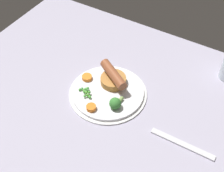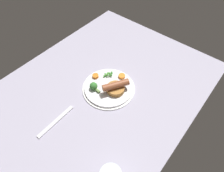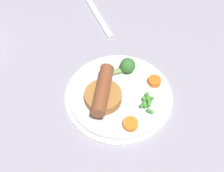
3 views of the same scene
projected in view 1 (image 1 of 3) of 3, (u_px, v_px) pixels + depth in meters
dining_table at (116, 109)px, 94.04cm from camera, size 110.00×80.00×3.00cm
dinner_plate at (108, 93)px, 95.70cm from camera, size 23.95×23.95×1.40cm
sausage_pudding at (113, 78)px, 95.77cm from camera, size 11.63×8.66×5.22cm
pea_pile at (86, 91)px, 93.65cm from camera, size 5.15×3.96×1.73cm
broccoli_floret_near at (116, 103)px, 89.69cm from camera, size 3.49×5.56×3.49cm
carrot_slice_2 at (91, 108)px, 89.89cm from camera, size 3.54×3.54×1.26cm
carrot_slice_3 at (87, 77)px, 98.13cm from camera, size 4.36×4.36×1.18cm
fork at (182, 144)px, 83.63cm from camera, size 18.02×1.78×0.60cm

